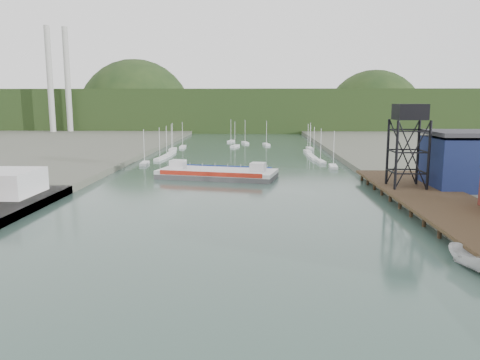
{
  "coord_description": "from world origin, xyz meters",
  "views": [
    {
      "loc": [
        5.73,
        -33.05,
        18.58
      ],
      "look_at": [
        2.68,
        53.68,
        4.0
      ],
      "focal_mm": 35.0,
      "sensor_mm": 36.0,
      "label": 1
    }
  ],
  "objects": [
    {
      "name": "chain_ferry",
      "position": [
        -3.9,
        80.4,
        1.18
      ],
      "size": [
        30.42,
        17.41,
        4.12
      ],
      "rotation": [
        0.0,
        0.0,
        -0.22
      ],
      "color": "#4A4A4C",
      "rests_on": "ground"
    },
    {
      "name": "motorboat",
      "position": [
        29.63,
        18.03,
        1.24
      ],
      "size": [
        3.53,
        6.73,
        2.47
      ],
      "primitive_type": "imported",
      "rotation": [
        0.0,
        0.0,
        0.18
      ],
      "color": "silver",
      "rests_on": "ground"
    },
    {
      "name": "distant_hills",
      "position": [
        -3.98,
        301.35,
        10.38
      ],
      "size": [
        500.0,
        120.0,
        80.0
      ],
      "color": "black",
      "rests_on": "ground"
    },
    {
      "name": "lift_tower",
      "position": [
        35.0,
        58.0,
        15.65
      ],
      "size": [
        6.5,
        6.5,
        16.0
      ],
      "color": "black",
      "rests_on": "east_pier"
    },
    {
      "name": "smokestacks",
      "position": [
        -106.0,
        232.5,
        30.0
      ],
      "size": [
        11.2,
        8.2,
        60.0
      ],
      "color": "#B0B0AA",
      "rests_on": "ground"
    },
    {
      "name": "marina_sailboats",
      "position": [
        0.08,
        138.46,
        0.35
      ],
      "size": [
        57.71,
        92.65,
        0.9
      ],
      "color": "silver",
      "rests_on": "ground"
    },
    {
      "name": "ground",
      "position": [
        0.0,
        0.0,
        0.0
      ],
      "size": [
        600.0,
        600.0,
        0.0
      ],
      "primitive_type": "plane",
      "color": "#2E473E",
      "rests_on": "ground"
    },
    {
      "name": "east_pier",
      "position": [
        37.0,
        45.0,
        1.9
      ],
      "size": [
        14.0,
        70.0,
        2.45
      ],
      "color": "black",
      "rests_on": "ground"
    }
  ]
}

